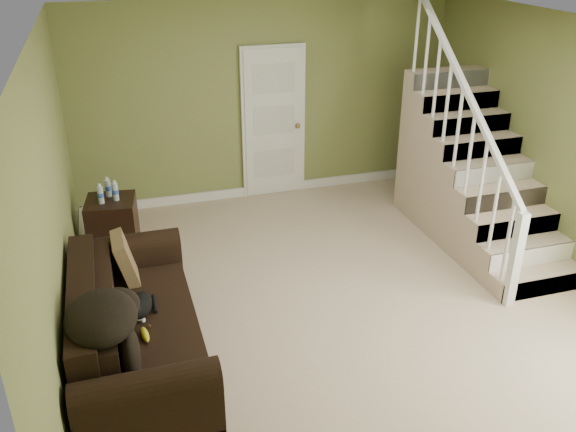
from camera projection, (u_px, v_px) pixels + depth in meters
floor at (338, 296)px, 6.14m from camera, size 5.00×5.50×0.01m
ceiling at (349, 30)px, 5.00m from camera, size 5.00×5.50×0.01m
wall_back at (265, 101)px, 7.94m from camera, size 5.00×0.04×2.60m
wall_front at (535, 365)px, 3.20m from camera, size 5.00×0.04×2.60m
wall_left at (54, 211)px, 4.91m from camera, size 0.04×5.50×2.60m
wall_right at (571, 150)px, 6.23m from camera, size 0.04×5.50×2.60m
baseboard_back at (267, 189)px, 8.45m from camera, size 5.00×0.04×0.12m
baseboard_left at (81, 335)px, 5.46m from camera, size 0.04×5.50×0.12m
baseboard_right at (546, 256)px, 6.76m from camera, size 0.04×5.50×0.12m
door at (274, 123)px, 8.06m from camera, size 0.86×0.12×2.02m
staircase at (467, 180)px, 7.21m from camera, size 1.00×2.51×2.82m
sofa at (133, 337)px, 4.98m from camera, size 0.98×2.27×0.90m
side_table at (113, 225)px, 6.86m from camera, size 0.59×0.59×0.86m
cat at (140, 307)px, 4.95m from camera, size 0.28×0.51×0.24m
banana at (145, 335)px, 4.73m from camera, size 0.08×0.20×0.06m
throw_pillow at (125, 258)px, 5.46m from camera, size 0.21×0.43×0.43m
throw_blanket at (101, 317)px, 4.22m from camera, size 0.63×0.75×0.27m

